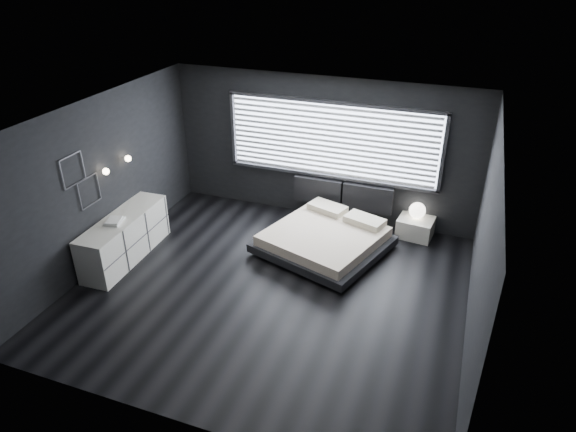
% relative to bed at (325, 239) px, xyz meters
% --- Properties ---
extents(room, '(6.04, 6.00, 2.80)m').
position_rel_bed_xyz_m(room, '(-0.49, -1.43, 1.16)').
color(room, black).
rests_on(room, ground).
extents(window, '(4.14, 0.09, 1.52)m').
position_rel_bed_xyz_m(window, '(-0.29, 1.27, 1.37)').
color(window, white).
rests_on(window, ground).
extents(headboard, '(1.96, 0.16, 0.52)m').
position_rel_bed_xyz_m(headboard, '(-0.01, 1.21, 0.33)').
color(headboard, black).
rests_on(headboard, ground).
extents(sconce_near, '(0.18, 0.11, 0.11)m').
position_rel_bed_xyz_m(sconce_near, '(-3.37, -1.38, 1.36)').
color(sconce_near, silver).
rests_on(sconce_near, ground).
extents(sconce_far, '(0.18, 0.11, 0.11)m').
position_rel_bed_xyz_m(sconce_far, '(-3.37, -0.78, 1.36)').
color(sconce_far, silver).
rests_on(sconce_far, ground).
extents(wall_art_upper, '(0.01, 0.48, 0.48)m').
position_rel_bed_xyz_m(wall_art_upper, '(-3.46, -1.98, 1.61)').
color(wall_art_upper, '#47474C').
rests_on(wall_art_upper, ground).
extents(wall_art_lower, '(0.01, 0.48, 0.48)m').
position_rel_bed_xyz_m(wall_art_lower, '(-3.46, -1.73, 1.14)').
color(wall_art_lower, '#47474C').
rests_on(wall_art_lower, ground).
extents(bed, '(2.48, 2.42, 0.52)m').
position_rel_bed_xyz_m(bed, '(0.00, 0.00, 0.00)').
color(bed, black).
rests_on(bed, ground).
extents(nightstand, '(0.69, 0.59, 0.37)m').
position_rel_bed_xyz_m(nightstand, '(1.45, 1.07, -0.05)').
color(nightstand, white).
rests_on(nightstand, ground).
extents(orb_lamp, '(0.30, 0.30, 0.30)m').
position_rel_bed_xyz_m(orb_lamp, '(1.44, 1.11, 0.28)').
color(orb_lamp, white).
rests_on(orb_lamp, nightstand).
extents(dresser, '(0.63, 2.00, 0.79)m').
position_rel_bed_xyz_m(dresser, '(-3.19, -1.41, 0.16)').
color(dresser, white).
rests_on(dresser, ground).
extents(book_stack, '(0.31, 0.37, 0.07)m').
position_rel_bed_xyz_m(book_stack, '(-3.19, -1.60, 0.58)').
color(book_stack, white).
rests_on(book_stack, dresser).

